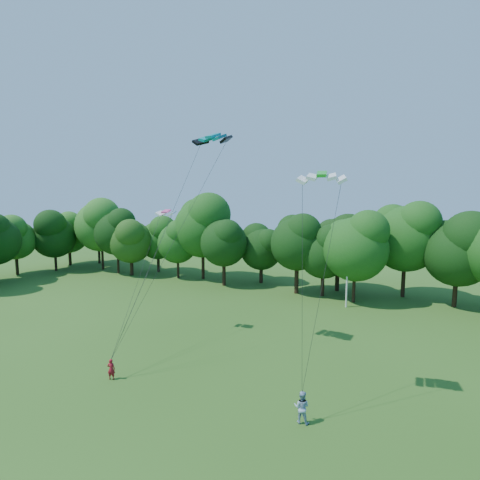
% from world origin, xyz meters
% --- Properties ---
extents(ground, '(160.00, 160.00, 0.00)m').
position_xyz_m(ground, '(0.00, 0.00, 0.00)').
color(ground, '#2A5316').
rests_on(ground, ground).
extents(utility_pole, '(1.57, 0.53, 8.08)m').
position_xyz_m(utility_pole, '(5.83, 30.62, 4.15)').
color(utility_pole, silver).
rests_on(utility_pole, ground).
extents(kite_flyer_left, '(0.65, 0.55, 1.52)m').
position_xyz_m(kite_flyer_left, '(-5.87, 5.63, 0.76)').
color(kite_flyer_left, maroon).
rests_on(kite_flyer_left, ground).
extents(kite_flyer_right, '(0.98, 0.79, 1.90)m').
position_xyz_m(kite_flyer_right, '(7.77, 6.71, 0.95)').
color(kite_flyer_right, '#91A9CA').
rests_on(kite_flyer_right, ground).
extents(kite_teal, '(3.29, 1.68, 0.62)m').
position_xyz_m(kite_teal, '(-2.30, 14.12, 17.84)').
color(kite_teal, '#047B84').
rests_on(kite_teal, ground).
extents(kite_green, '(3.05, 1.83, 0.46)m').
position_xyz_m(kite_green, '(7.88, 9.49, 14.30)').
color(kite_green, green).
rests_on(kite_green, ground).
extents(kite_pink, '(1.91, 1.11, 0.33)m').
position_xyz_m(kite_pink, '(-7.86, 14.95, 11.55)').
color(kite_pink, '#FF4697').
rests_on(kite_pink, ground).
extents(tree_back_west, '(7.57, 7.57, 11.02)m').
position_xyz_m(tree_back_west, '(-28.95, 33.04, 6.88)').
color(tree_back_west, '#2F2213').
rests_on(tree_back_west, ground).
extents(tree_back_center, '(8.39, 8.39, 12.20)m').
position_xyz_m(tree_back_center, '(3.27, 37.73, 7.62)').
color(tree_back_center, '#312513').
rests_on(tree_back_center, ground).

